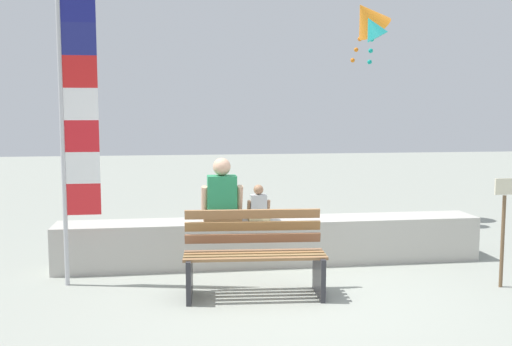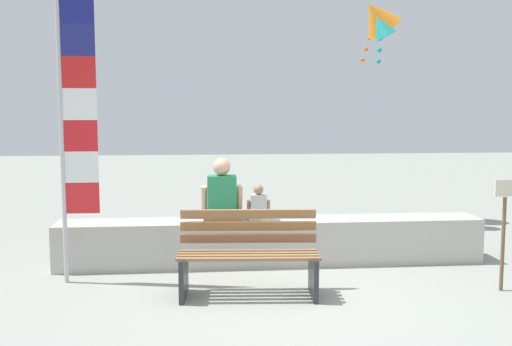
% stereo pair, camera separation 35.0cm
% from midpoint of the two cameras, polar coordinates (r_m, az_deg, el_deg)
% --- Properties ---
extents(ground_plane, '(40.00, 40.00, 0.00)m').
position_cam_midpoint_polar(ground_plane, '(6.31, 1.97, -11.93)').
color(ground_plane, gray).
extents(seawall_ledge, '(5.41, 0.58, 0.57)m').
position_cam_midpoint_polar(seawall_ledge, '(7.50, 0.20, -6.73)').
color(seawall_ledge, '#B5B1A9').
rests_on(seawall_ledge, ground).
extents(park_bench, '(1.52, 0.71, 0.88)m').
position_cam_midpoint_polar(park_bench, '(6.22, -1.80, -8.27)').
color(park_bench, '#926842').
rests_on(park_bench, ground).
extents(person_adult, '(0.52, 0.38, 0.80)m').
position_cam_midpoint_polar(person_adult, '(7.31, -4.74, -2.32)').
color(person_adult, brown).
rests_on(person_adult, seawall_ledge).
extents(person_child, '(0.30, 0.22, 0.45)m').
position_cam_midpoint_polar(person_child, '(7.37, -1.12, -3.29)').
color(person_child, tan).
rests_on(person_child, seawall_ledge).
extents(flag_banner, '(0.42, 0.05, 3.26)m').
position_cam_midpoint_polar(flag_banner, '(6.74, -18.89, 5.22)').
color(flag_banner, '#B7B7BC').
rests_on(flag_banner, ground).
extents(kite_orange, '(0.99, 0.88, 1.16)m').
position_cam_midpoint_polar(kite_orange, '(10.62, 9.95, 14.89)').
color(kite_orange, orange).
extents(kite_teal, '(0.56, 0.57, 0.83)m').
position_cam_midpoint_polar(kite_teal, '(10.08, 10.42, 13.84)').
color(kite_teal, teal).
extents(sign_post, '(0.24, 0.04, 1.22)m').
position_cam_midpoint_polar(sign_post, '(6.90, 21.84, -4.57)').
color(sign_post, brown).
rests_on(sign_post, ground).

